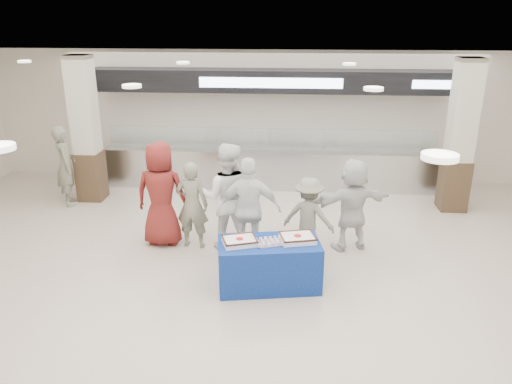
# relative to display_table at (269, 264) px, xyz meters

# --- Properties ---
(ground) EXTENTS (14.00, 14.00, 0.00)m
(ground) POSITION_rel_display_table_xyz_m (-0.22, -0.65, -0.38)
(ground) COLOR beige
(ground) RESTS_ON ground
(serving_line) EXTENTS (8.70, 0.85, 2.80)m
(serving_line) POSITION_rel_display_table_xyz_m (-0.21, 4.75, 0.78)
(serving_line) COLOR #B9BCC0
(serving_line) RESTS_ON ground
(column_left) EXTENTS (0.55, 0.55, 3.20)m
(column_left) POSITION_rel_display_table_xyz_m (-4.22, 3.55, 1.15)
(column_left) COLOR #382819
(column_left) RESTS_ON ground
(column_right) EXTENTS (0.55, 0.55, 3.20)m
(column_right) POSITION_rel_display_table_xyz_m (3.78, 3.55, 1.15)
(column_right) COLOR #382819
(column_right) RESTS_ON ground
(display_table) EXTENTS (1.66, 1.03, 0.75)m
(display_table) POSITION_rel_display_table_xyz_m (0.00, 0.00, 0.00)
(display_table) COLOR navy
(display_table) RESTS_ON ground
(sheet_cake_left) EXTENTS (0.59, 0.52, 0.10)m
(sheet_cake_left) POSITION_rel_display_table_xyz_m (-0.44, -0.08, 0.43)
(sheet_cake_left) COLOR white
(sheet_cake_left) RESTS_ON display_table
(sheet_cake_right) EXTENTS (0.59, 0.51, 0.10)m
(sheet_cake_right) POSITION_rel_display_table_xyz_m (0.43, 0.09, 0.43)
(sheet_cake_right) COLOR white
(sheet_cake_right) RESTS_ON display_table
(cupcake_tray) EXTENTS (0.44, 0.38, 0.06)m
(cupcake_tray) POSITION_rel_display_table_xyz_m (0.01, -0.05, 0.41)
(cupcake_tray) COLOR #ABABB0
(cupcake_tray) RESTS_ON display_table
(civilian_maroon) EXTENTS (0.98, 0.67, 1.93)m
(civilian_maroon) POSITION_rel_display_table_xyz_m (-2.02, 1.39, 0.59)
(civilian_maroon) COLOR maroon
(civilian_maroon) RESTS_ON ground
(soldier_a) EXTENTS (0.62, 0.44, 1.61)m
(soldier_a) POSITION_rel_display_table_xyz_m (-1.44, 1.30, 0.43)
(soldier_a) COLOR slate
(soldier_a) RESTS_ON ground
(chef_tall) EXTENTS (0.96, 0.75, 1.95)m
(chef_tall) POSITION_rel_display_table_xyz_m (-0.81, 1.30, 0.60)
(chef_tall) COLOR white
(chef_tall) RESTS_ON ground
(chef_short) EXTENTS (1.08, 0.49, 1.81)m
(chef_short) POSITION_rel_display_table_xyz_m (-0.38, 0.92, 0.53)
(chef_short) COLOR white
(chef_short) RESTS_ON ground
(soldier_b) EXTENTS (1.03, 0.77, 1.41)m
(soldier_b) POSITION_rel_display_table_xyz_m (0.62, 1.16, 0.33)
(soldier_b) COLOR slate
(soldier_b) RESTS_ON ground
(civilian_white) EXTENTS (1.64, 0.99, 1.68)m
(civilian_white) POSITION_rel_display_table_xyz_m (1.39, 1.44, 0.47)
(civilian_white) COLOR silver
(civilian_white) RESTS_ON ground
(soldier_bg) EXTENTS (0.66, 0.77, 1.77)m
(soldier_bg) POSITION_rel_display_table_xyz_m (-4.61, 3.18, 0.51)
(soldier_bg) COLOR slate
(soldier_bg) RESTS_ON ground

